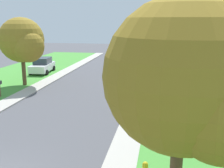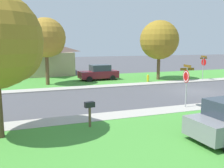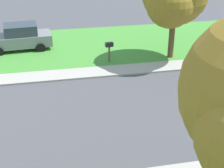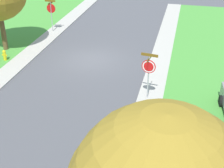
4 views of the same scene
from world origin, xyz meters
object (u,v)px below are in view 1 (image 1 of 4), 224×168
Objects in this scene: car_black_driveway_right at (192,75)px; car_white_near_corner at (42,66)px; tree_sidewalk_mid at (181,41)px; car_silver_across_road at (184,56)px; car_red_behind_trees at (188,64)px; tree_sidewalk_near at (23,42)px; car_maroon_kerbside_mid at (209,121)px; tree_across_left at (191,83)px.

car_black_driveway_right is 1.00× the size of car_white_near_corner.
tree_sidewalk_mid is at bearing -32.32° from car_white_near_corner.
car_silver_across_road is (0.27, 14.22, 0.00)m from car_black_driveway_right.
tree_sidewalk_near is at bearing -146.32° from car_red_behind_trees.
car_black_driveway_right is at bearing -91.37° from car_red_behind_trees.
tree_sidewalk_near reaches higher than car_maroon_kerbside_mid.
car_red_behind_trees is 0.67× the size of tree_sidewalk_mid.
car_red_behind_trees is 0.66× the size of tree_across_left.
car_red_behind_trees is 1.00× the size of car_maroon_kerbside_mid.
car_white_near_corner is at bearing 171.55° from car_black_driveway_right.
car_red_behind_trees and car_silver_across_road have the same top height.
tree_sidewalk_mid reaches higher than car_black_driveway_right.
car_white_near_corner is at bearing 137.00° from car_maroon_kerbside_mid.
tree_across_left reaches higher than car_silver_across_road.
tree_sidewalk_near is (-12.87, 15.14, -0.29)m from tree_across_left.
car_black_driveway_right is 12.32m from car_maroon_kerbside_mid.
car_red_behind_trees is at bearing 84.76° from tree_across_left.
car_white_near_corner is 16.83m from car_red_behind_trees.
car_black_driveway_right and car_white_near_corner have the same top height.
car_silver_across_road is 33.33m from tree_across_left.
car_white_near_corner and car_red_behind_trees have the same top height.
car_white_near_corner is 1.02× the size of car_red_behind_trees.
tree_sidewalk_mid is at bearing 87.59° from tree_across_left.
tree_across_left reaches higher than car_white_near_corner.
tree_sidewalk_near is at bearing -130.48° from car_silver_across_road.
car_silver_across_road is 0.69× the size of tree_sidewalk_mid.
car_white_near_corner is at bearing 100.80° from tree_sidewalk_near.
tree_sidewalk_near is (-15.30, -17.93, 3.17)m from car_silver_across_road.
car_white_near_corner is 0.72× the size of tree_sidewalk_near.
car_red_behind_trees is 13.81m from tree_sidewalk_mid.
tree_across_left reaches higher than car_black_driveway_right.
car_red_behind_trees is at bearing -90.89° from car_silver_across_road.
car_maroon_kerbside_mid is 0.97× the size of car_silver_across_road.
car_black_driveway_right is at bearing -91.11° from car_silver_across_road.
tree_sidewalk_near is (-15.18, -10.12, 3.17)m from car_red_behind_trees.
car_red_behind_trees is at bearing 13.78° from car_white_near_corner.
tree_sidewalk_near is (-13.37, 3.09, -0.45)m from tree_sidewalk_mid.
tree_across_left is at bearing -49.64° from tree_sidewalk_near.
car_red_behind_trees is at bearing 82.20° from tree_sidewalk_mid.
car_red_behind_trees is at bearing 88.26° from car_maroon_kerbside_mid.
car_maroon_kerbside_mid and car_silver_across_road have the same top height.
tree_across_left is (-0.51, -12.05, -0.17)m from tree_sidewalk_mid.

